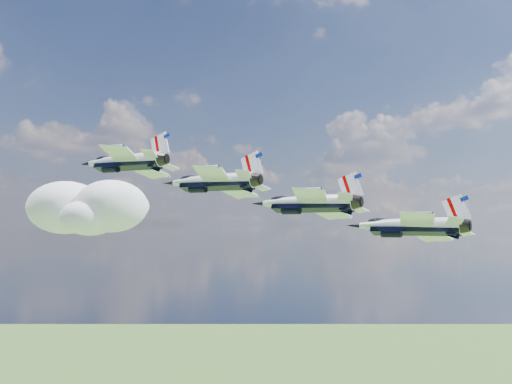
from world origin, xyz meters
TOP-DOWN VIEW (x-y plane):
  - cloud_far at (67.39, 205.21)m, footprint 54.88×43.12m
  - jet_0 at (-11.64, 5.16)m, footprint 16.80×18.98m
  - jet_1 at (-3.60, -4.34)m, footprint 16.80×18.98m
  - jet_2 at (4.44, -13.84)m, footprint 16.80×18.98m
  - jet_3 at (12.48, -23.34)m, footprint 16.80×18.98m

SIDE VIEW (x-z plane):
  - jet_3 at x=12.48m, z-range 151.96..159.84m
  - jet_2 at x=4.44m, z-range 154.84..162.71m
  - jet_1 at x=-3.60m, z-range 157.72..165.59m
  - cloud_far at x=67.39m, z-range 152.70..174.25m
  - jet_0 at x=-11.64m, z-range 160.60..168.47m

